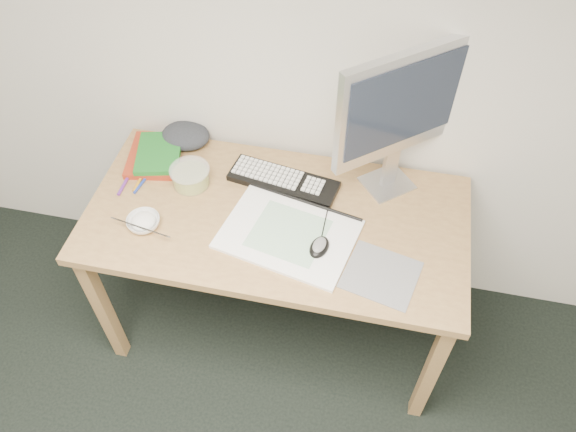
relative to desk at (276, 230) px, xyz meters
name	(u,v)px	position (x,y,z in m)	size (l,w,h in m)	color
desk	(276,230)	(0.00, 0.00, 0.00)	(1.40, 0.70, 0.75)	#AC864F
mousepad	(381,275)	(0.40, -0.18, 0.08)	(0.24, 0.22, 0.00)	gray
sketchpad	(288,234)	(0.06, -0.08, 0.09)	(0.46, 0.33, 0.01)	white
keyboard	(283,181)	(-0.01, 0.17, 0.09)	(0.42, 0.13, 0.02)	black
monitor	(401,108)	(0.38, 0.25, 0.45)	(0.41, 0.35, 0.59)	silver
mouse	(319,245)	(0.18, -0.12, 0.11)	(0.06, 0.10, 0.03)	black
rice_bowl	(144,223)	(-0.45, -0.14, 0.10)	(0.12, 0.12, 0.04)	white
chopsticks	(140,227)	(-0.45, -0.18, 0.12)	(0.02, 0.02, 0.23)	silver
fruit_tub	(191,176)	(-0.36, 0.09, 0.12)	(0.15, 0.15, 0.07)	#E8EB53
book_red	(154,155)	(-0.55, 0.20, 0.09)	(0.19, 0.26, 0.03)	maroon
book_green	(159,153)	(-0.52, 0.19, 0.12)	(0.17, 0.23, 0.02)	#1A6820
cloth_lump	(186,136)	(-0.45, 0.31, 0.12)	(0.17, 0.14, 0.07)	#272A2F
pencil_pink	(277,203)	(-0.01, 0.06, 0.09)	(0.01, 0.01, 0.20)	pink
pencil_tan	(299,207)	(0.07, 0.06, 0.09)	(0.01, 0.01, 0.17)	tan
pencil_black	(318,218)	(0.15, 0.02, 0.09)	(0.01, 0.01, 0.19)	black
marker_blue	(143,182)	(-0.54, 0.06, 0.09)	(0.01, 0.01, 0.12)	#1D36A1
marker_orange	(141,179)	(-0.55, 0.07, 0.09)	(0.01, 0.01, 0.13)	orange
marker_purple	(125,182)	(-0.61, 0.04, 0.09)	(0.01, 0.01, 0.14)	#5F258A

